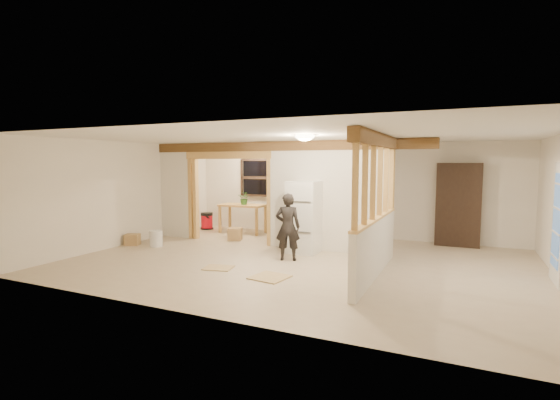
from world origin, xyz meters
The scene contains 29 objects.
floor centered at (0.00, 0.00, -0.01)m, with size 9.00×6.50×0.01m, color #BDAB8C.
ceiling centered at (0.00, 0.00, 2.50)m, with size 9.00×6.50×0.01m, color white.
wall_back centered at (0.00, 3.25, 1.25)m, with size 9.00×0.01×2.50m, color silver.
wall_front centered at (0.00, -3.25, 1.25)m, with size 9.00×0.01×2.50m, color silver.
wall_left centered at (-4.50, 0.00, 1.25)m, with size 0.01×6.50×2.50m, color silver.
partition_left_stub centered at (-4.05, 1.20, 1.25)m, with size 0.90×0.12×2.50m, color silver.
partition_center centered at (0.20, 1.20, 1.25)m, with size 2.80×0.12×2.50m, color silver.
doorway_frame centered at (-2.40, 1.20, 1.10)m, with size 2.46×0.14×2.20m, color tan.
header_beam_back centered at (-1.00, 1.20, 2.38)m, with size 7.00×0.18×0.22m, color brown.
header_beam_right centered at (1.60, -0.40, 2.38)m, with size 0.18×3.30×0.22m, color brown.
pony_wall centered at (1.60, -0.40, 0.50)m, with size 0.12×3.20×1.00m, color silver.
stud_partition centered at (1.60, -0.40, 1.66)m, with size 0.14×3.20×1.32m, color tan.
window_back centered at (-2.60, 3.17, 1.55)m, with size 1.12×0.10×1.10m, color black.
french_door centered at (4.42, 0.40, 1.00)m, with size 0.12×0.86×2.00m, color white.
ceiling_dome_main centered at (0.30, -0.50, 2.48)m, with size 0.36×0.36×0.16m, color #FFEABF.
ceiling_dome_util centered at (-2.50, 2.30, 2.48)m, with size 0.32×0.32×0.14m, color #FFEABF.
hanging_bulb centered at (-2.00, 1.60, 2.18)m, with size 0.07×0.07×0.07m, color #FFD88C.
refrigerator centered at (-0.22, 0.82, 0.79)m, with size 0.65×0.64×1.59m, color silver.
woman centered at (-0.26, 0.01, 0.69)m, with size 0.50×0.33×1.38m, color #282524.
work_table centered at (-2.74, 2.49, 0.41)m, with size 1.29×0.65×0.82m, color tan.
potted_plant centered at (-2.64, 2.43, 1.00)m, with size 0.33×0.28×0.37m, color #3A722B.
shop_vac centered at (-4.02, 2.56, 0.26)m, with size 0.39×0.39×0.51m, color #B20815.
bookshelf centered at (2.86, 3.01, 0.99)m, with size 0.99×0.33×1.99m, color black.
bucket centered at (-3.66, -0.04, 0.19)m, with size 0.30×0.30×0.38m, color white.
box_util_a centered at (-1.40, 1.91, 0.14)m, with size 0.32×0.27×0.27m, color tan.
box_util_b centered at (-2.37, 1.45, 0.16)m, with size 0.34×0.34×0.31m, color tan.
box_front centered at (-4.31, -0.15, 0.13)m, with size 0.33×0.27×0.27m, color tan.
floor_panel_near centered at (-0.03, -1.29, 0.01)m, with size 0.59×0.59×0.02m, color tan.
floor_panel_far centered at (-1.20, -1.12, 0.01)m, with size 0.53×0.42×0.02m, color tan.
Camera 1 is at (3.00, -7.47, 1.99)m, focal length 26.00 mm.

